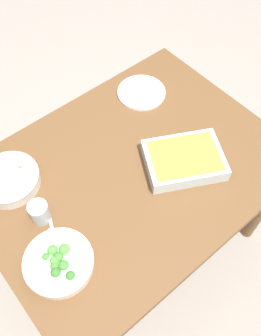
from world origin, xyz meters
TOP-DOWN VIEW (x-y plane):
  - ground_plane at (0.00, 0.00)m, footprint 6.00×6.00m
  - dining_table at (0.00, 0.00)m, footprint 1.20×0.90m
  - stew_bowl at (0.40, -0.24)m, footprint 0.24×0.24m
  - broccoli_bowl at (0.43, 0.15)m, footprint 0.24×0.24m
  - baking_dish at (-0.17, 0.12)m, footprint 0.37×0.34m
  - drink_cup at (0.39, -0.04)m, footprint 0.07×0.07m
  - side_plate at (-0.30, -0.28)m, footprint 0.22×0.22m
  - spoon_by_stew at (0.36, -0.23)m, footprint 0.18×0.05m
  - spoon_by_broccoli at (0.40, 0.05)m, footprint 0.08×0.17m
  - spoon_spare at (0.40, 0.08)m, footprint 0.04×0.18m

SIDE VIEW (x-z plane):
  - ground_plane at x=0.00m, z-range 0.00..0.00m
  - dining_table at x=0.00m, z-range 0.28..1.02m
  - spoon_by_stew at x=0.36m, z-range 0.74..0.75m
  - spoon_by_broccoli at x=0.40m, z-range 0.74..0.75m
  - spoon_spare at x=0.40m, z-range 0.74..0.75m
  - side_plate at x=-0.30m, z-range 0.74..0.75m
  - broccoli_bowl at x=0.43m, z-range 0.74..0.80m
  - stew_bowl at x=0.40m, z-range 0.74..0.80m
  - baking_dish at x=-0.17m, z-range 0.74..0.80m
  - drink_cup at x=0.39m, z-range 0.74..0.82m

